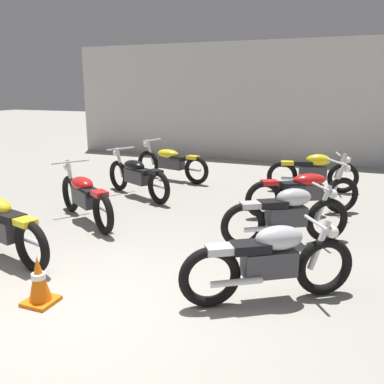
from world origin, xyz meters
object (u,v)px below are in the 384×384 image
(motorcycle_left_row_3, at_px, (171,162))
(traffic_cone, at_px, (39,281))
(motorcycle_left_row_1, at_px, (85,196))
(motorcycle_right_row_0, at_px, (270,261))
(motorcycle_right_row_2, at_px, (304,191))
(motorcycle_right_row_3, at_px, (313,172))
(motorcycle_left_row_2, at_px, (137,176))
(motorcycle_left_row_0, at_px, (3,227))
(motorcycle_right_row_1, at_px, (287,215))

(motorcycle_left_row_3, xyz_separation_m, traffic_cone, (1.20, -6.04, -0.19))
(motorcycle_left_row_1, bearing_deg, motorcycle_right_row_0, -24.12)
(motorcycle_right_row_2, bearing_deg, motorcycle_left_row_3, 152.60)
(motorcycle_left_row_3, height_order, traffic_cone, motorcycle_left_row_3)
(motorcycle_left_row_1, height_order, motorcycle_right_row_3, motorcycle_left_row_1)
(motorcycle_left_row_2, bearing_deg, motorcycle_right_row_3, 27.40)
(motorcycle_left_row_3, height_order, motorcycle_right_row_0, motorcycle_left_row_3)
(motorcycle_left_row_2, relative_size, motorcycle_right_row_2, 1.05)
(motorcycle_right_row_0, xyz_separation_m, motorcycle_right_row_3, (-0.07, 5.12, 0.00))
(motorcycle_right_row_2, bearing_deg, traffic_cone, -117.54)
(motorcycle_left_row_3, bearing_deg, motorcycle_right_row_2, -27.40)
(motorcycle_left_row_0, relative_size, motorcycle_right_row_3, 0.99)
(motorcycle_left_row_0, relative_size, motorcycle_left_row_1, 1.03)
(motorcycle_left_row_3, bearing_deg, motorcycle_left_row_1, -90.31)
(motorcycle_left_row_0, height_order, traffic_cone, motorcycle_left_row_0)
(motorcycle_left_row_2, height_order, motorcycle_right_row_3, motorcycle_left_row_2)
(motorcycle_left_row_3, xyz_separation_m, motorcycle_right_row_2, (3.42, -1.77, 0.00))
(motorcycle_left_row_2, bearing_deg, motorcycle_left_row_1, -90.38)
(motorcycle_left_row_1, xyz_separation_m, motorcycle_right_row_1, (3.39, 0.17, 0.01))
(motorcycle_left_row_2, relative_size, motorcycle_right_row_3, 1.02)
(motorcycle_left_row_1, xyz_separation_m, motorcycle_left_row_2, (0.01, 1.80, 0.00))
(motorcycle_left_row_1, height_order, motorcycle_left_row_3, same)
(motorcycle_right_row_1, bearing_deg, motorcycle_right_row_0, -86.80)
(motorcycle_left_row_1, relative_size, traffic_cone, 3.47)
(motorcycle_right_row_2, xyz_separation_m, traffic_cone, (-2.22, -4.26, -0.19))
(motorcycle_right_row_1, bearing_deg, motorcycle_right_row_3, 89.58)
(motorcycle_right_row_2, height_order, motorcycle_right_row_3, motorcycle_right_row_2)
(motorcycle_right_row_3, bearing_deg, motorcycle_right_row_2, -89.08)
(motorcycle_right_row_1, relative_size, motorcycle_right_row_3, 0.88)
(motorcycle_left_row_2, bearing_deg, traffic_cone, -74.41)
(motorcycle_left_row_2, height_order, motorcycle_right_row_0, motorcycle_left_row_2)
(motorcycle_left_row_1, height_order, motorcycle_left_row_2, same)
(motorcycle_left_row_1, bearing_deg, motorcycle_left_row_3, 89.69)
(motorcycle_left_row_0, relative_size, traffic_cone, 3.57)
(motorcycle_left_row_3, distance_m, traffic_cone, 6.16)
(motorcycle_right_row_2, bearing_deg, motorcycle_left_row_0, -134.95)
(motorcycle_right_row_2, bearing_deg, motorcycle_right_row_0, -89.26)
(motorcycle_left_row_3, relative_size, motorcycle_right_row_1, 1.25)
(motorcycle_left_row_0, bearing_deg, motorcycle_right_row_3, 56.98)
(motorcycle_left_row_1, distance_m, motorcycle_right_row_3, 4.93)
(motorcycle_left_row_3, bearing_deg, traffic_cone, -78.76)
(motorcycle_right_row_2, bearing_deg, motorcycle_left_row_1, -153.20)
(motorcycle_right_row_1, height_order, motorcycle_right_row_3, same)
(motorcycle_right_row_1, bearing_deg, motorcycle_left_row_0, -150.74)
(motorcycle_right_row_0, height_order, motorcycle_right_row_2, motorcycle_right_row_2)
(motorcycle_left_row_2, xyz_separation_m, motorcycle_right_row_2, (3.43, -0.06, 0.00))
(motorcycle_left_row_0, xyz_separation_m, traffic_cone, (1.26, -0.77, -0.20))
(motorcycle_left_row_3, xyz_separation_m, motorcycle_right_row_1, (3.37, -3.34, 0.01))
(motorcycle_right_row_1, xyz_separation_m, motorcycle_right_row_2, (0.05, 1.57, -0.01))
(motorcycle_right_row_0, bearing_deg, motorcycle_left_row_0, -176.88)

